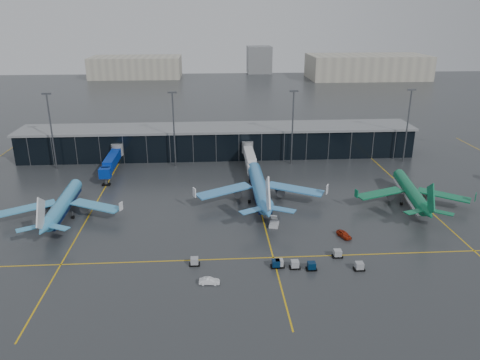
{
  "coord_description": "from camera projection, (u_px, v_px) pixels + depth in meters",
  "views": [
    {
      "loc": [
        -3.09,
        -103.55,
        50.33
      ],
      "look_at": [
        5.0,
        18.0,
        6.0
      ],
      "focal_mm": 35.0,
      "sensor_mm": 36.0,
      "label": 1
    }
  ],
  "objects": [
    {
      "name": "airliner_arkefly",
      "position": [
        62.0,
        196.0,
        119.55
      ],
      "size": [
        32.91,
        37.3,
        11.27
      ],
      "primitive_type": null,
      "rotation": [
        0.0,
        0.0,
        0.02
      ],
      "color": "#3C94C6",
      "rests_on": "ground"
    },
    {
      "name": "flood_masts",
      "position": [
        234.0,
        126.0,
        156.97
      ],
      "size": [
        203.0,
        0.5,
        25.5
      ],
      "color": "#595B60",
      "rests_on": "ground"
    },
    {
      "name": "ground",
      "position": [
        225.0,
        228.0,
        114.5
      ],
      "size": [
        600.0,
        600.0,
        0.0
      ],
      "primitive_type": "plane",
      "color": "#282B2D",
      "rests_on": "ground"
    },
    {
      "name": "airliner_aer_lingus",
      "position": [
        411.0,
        184.0,
        127.75
      ],
      "size": [
        37.33,
        41.11,
        11.3
      ],
      "primitive_type": null,
      "rotation": [
        0.0,
        0.0,
        -0.15
      ],
      "color": "#0C683F",
      "rests_on": "ground"
    },
    {
      "name": "airliner_klm_near",
      "position": [
        259.0,
        178.0,
        129.49
      ],
      "size": [
        37.41,
        42.6,
        13.09
      ],
      "primitive_type": null,
      "rotation": [
        0.0,
        0.0,
        -0.0
      ],
      "color": "#3C88C7",
      "rests_on": "ground"
    },
    {
      "name": "mobile_airstair",
      "position": [
        274.0,
        223.0,
        115.56
      ],
      "size": [
        2.93,
        3.65,
        3.45
      ],
      "rotation": [
        0.0,
        0.0,
        -0.25
      ],
      "color": "silver",
      "rests_on": "ground"
    },
    {
      "name": "service_van_white",
      "position": [
        209.0,
        281.0,
        91.08
      ],
      "size": [
        4.11,
        1.71,
        1.32
      ],
      "primitive_type": "imported",
      "rotation": [
        0.0,
        0.0,
        1.49
      ],
      "color": "white",
      "rests_on": "ground"
    },
    {
      "name": "service_van_red",
      "position": [
        344.0,
        234.0,
        109.86
      ],
      "size": [
        3.2,
        4.67,
        1.48
      ],
      "primitive_type": "imported",
      "rotation": [
        0.0,
        0.0,
        0.37
      ],
      "color": "#97210B",
      "rests_on": "ground"
    },
    {
      "name": "taxi_lines",
      "position": [
        260.0,
        210.0,
        125.07
      ],
      "size": [
        220.0,
        120.0,
        0.02
      ],
      "color": "gold",
      "rests_on": "ground"
    },
    {
      "name": "terminal_pier",
      "position": [
        218.0,
        141.0,
        170.78
      ],
      "size": [
        142.0,
        17.0,
        10.7
      ],
      "color": "black",
      "rests_on": "ground"
    },
    {
      "name": "distant_hangars",
      "position": [
        276.0,
        66.0,
        367.85
      ],
      "size": [
        260.0,
        71.0,
        22.0
      ],
      "color": "#B2AD99",
      "rests_on": "ground"
    },
    {
      "name": "baggage_carts",
      "position": [
        293.0,
        263.0,
        97.38
      ],
      "size": [
        36.06,
        7.04,
        1.7
      ],
      "color": "black",
      "rests_on": "ground"
    },
    {
      "name": "jet_bridges",
      "position": [
        112.0,
        161.0,
        151.06
      ],
      "size": [
        94.0,
        27.5,
        7.2
      ],
      "color": "#595B60",
      "rests_on": "ground"
    }
  ]
}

